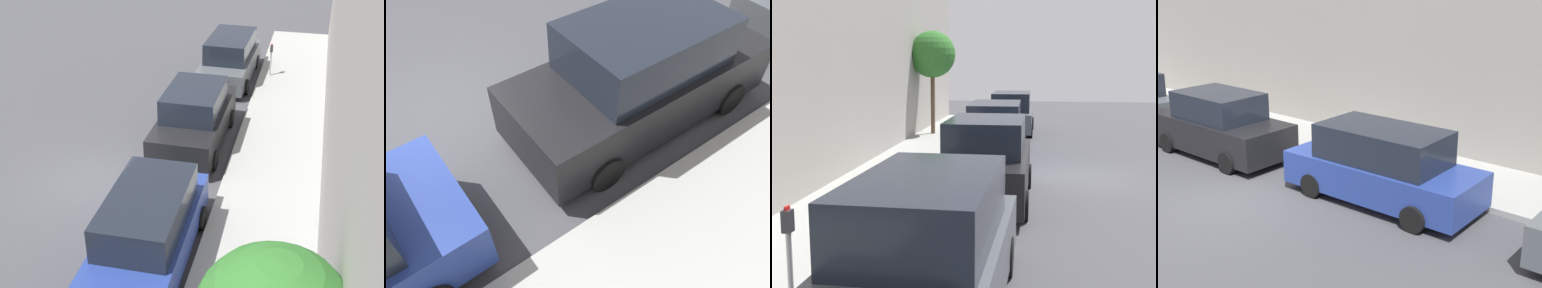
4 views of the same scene
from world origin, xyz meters
TOP-DOWN VIEW (x-y plane):
  - ground_plane at (0.00, 0.00)m, footprint 60.00×60.00m
  - parked_suv_third at (2.14, 3.04)m, footprint 2.08×4.81m

SIDE VIEW (x-z plane):
  - ground_plane at x=0.00m, z-range 0.00..0.00m
  - parked_suv_third at x=2.14m, z-range -0.06..1.92m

